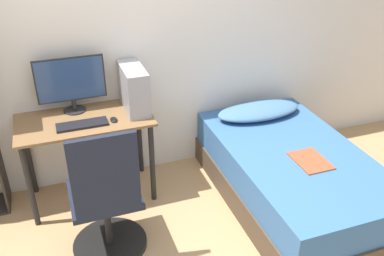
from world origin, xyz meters
name	(u,v)px	position (x,y,z in m)	size (l,w,h in m)	color
wall_back	(108,43)	(0.00, 1.52, 1.25)	(8.00, 0.05, 2.50)	silver
desk	(86,133)	(-0.29, 1.22, 0.62)	(1.06, 0.55, 0.75)	brown
office_chair	(107,207)	(-0.27, 0.50, 0.41)	(0.55, 0.55, 1.06)	black
bed	(292,177)	(1.27, 0.58, 0.25)	(1.06, 1.82, 0.50)	#4C3D2D
pillow	(259,111)	(1.27, 1.23, 0.55)	(0.80, 0.36, 0.11)	teal
magazine	(311,161)	(1.30, 0.41, 0.50)	(0.24, 0.32, 0.01)	#B24C2D
monitor	(71,82)	(-0.34, 1.39, 1.00)	(0.54, 0.18, 0.45)	black
keyboard	(82,125)	(-0.32, 1.11, 0.76)	(0.39, 0.14, 0.02)	black
pc_tower	(134,88)	(0.13, 1.26, 0.93)	(0.17, 0.43, 0.36)	#99999E
mouse	(114,120)	(-0.08, 1.11, 0.76)	(0.06, 0.09, 0.02)	black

